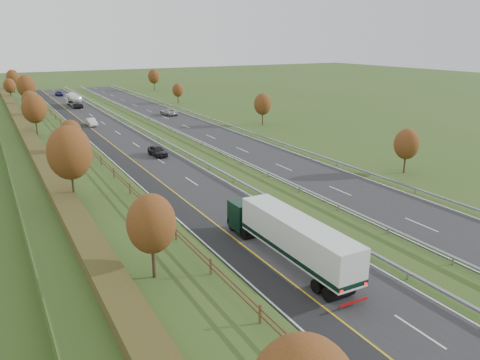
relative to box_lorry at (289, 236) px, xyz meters
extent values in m
plane|color=#314E1B|center=(8.58, 44.33, -2.33)|extent=(400.00, 400.00, 0.00)
cube|color=black|center=(0.58, 49.33, -2.31)|extent=(10.50, 200.00, 0.04)
cube|color=black|center=(17.08, 49.33, -2.31)|extent=(10.50, 200.00, 0.04)
cube|color=black|center=(-3.17, 49.33, -2.31)|extent=(3.00, 200.00, 0.04)
cube|color=silver|center=(-4.47, 49.33, -2.28)|extent=(0.15, 200.00, 0.01)
cube|color=gold|center=(-1.67, 49.33, -2.28)|extent=(0.15, 200.00, 0.01)
cube|color=silver|center=(5.63, 49.33, -2.28)|extent=(0.15, 200.00, 0.01)
cube|color=silver|center=(12.03, 49.33, -2.28)|extent=(0.15, 200.00, 0.01)
cube|color=silver|center=(22.13, 49.33, -2.28)|extent=(0.15, 200.00, 0.01)
cube|color=silver|center=(1.83, -11.67, -2.28)|extent=(0.15, 4.00, 0.01)
cube|color=silver|center=(1.83, 0.33, -2.28)|extent=(0.15, 4.00, 0.01)
cube|color=silver|center=(15.83, 0.33, -2.28)|extent=(0.15, 4.00, 0.01)
cube|color=silver|center=(1.83, 12.33, -2.28)|extent=(0.15, 4.00, 0.01)
cube|color=silver|center=(15.83, 12.33, -2.28)|extent=(0.15, 4.00, 0.01)
cube|color=silver|center=(1.83, 24.33, -2.28)|extent=(0.15, 4.00, 0.01)
cube|color=silver|center=(15.83, 24.33, -2.28)|extent=(0.15, 4.00, 0.01)
cube|color=silver|center=(1.83, 36.33, -2.28)|extent=(0.15, 4.00, 0.01)
cube|color=silver|center=(15.83, 36.33, -2.28)|extent=(0.15, 4.00, 0.01)
cube|color=silver|center=(1.83, 48.33, -2.28)|extent=(0.15, 4.00, 0.01)
cube|color=silver|center=(15.83, 48.33, -2.28)|extent=(0.15, 4.00, 0.01)
cube|color=silver|center=(1.83, 60.33, -2.28)|extent=(0.15, 4.00, 0.01)
cube|color=silver|center=(15.83, 60.33, -2.28)|extent=(0.15, 4.00, 0.01)
cube|color=silver|center=(1.83, 72.33, -2.28)|extent=(0.15, 4.00, 0.01)
cube|color=silver|center=(15.83, 72.33, -2.28)|extent=(0.15, 4.00, 0.01)
cube|color=silver|center=(1.83, 84.33, -2.28)|extent=(0.15, 4.00, 0.01)
cube|color=silver|center=(15.83, 84.33, -2.28)|extent=(0.15, 4.00, 0.01)
cube|color=silver|center=(1.83, 96.33, -2.28)|extent=(0.15, 4.00, 0.01)
cube|color=silver|center=(15.83, 96.33, -2.28)|extent=(0.15, 4.00, 0.01)
cube|color=silver|center=(1.83, 108.33, -2.28)|extent=(0.15, 4.00, 0.01)
cube|color=silver|center=(15.83, 108.33, -2.28)|extent=(0.15, 4.00, 0.01)
cube|color=silver|center=(1.83, 120.33, -2.28)|extent=(0.15, 4.00, 0.01)
cube|color=silver|center=(15.83, 120.33, -2.28)|extent=(0.15, 4.00, 0.01)
cube|color=silver|center=(1.83, 132.33, -2.28)|extent=(0.15, 4.00, 0.01)
cube|color=silver|center=(15.83, 132.33, -2.28)|extent=(0.15, 4.00, 0.01)
cube|color=silver|center=(1.83, 144.33, -2.28)|extent=(0.15, 4.00, 0.01)
cube|color=silver|center=(15.83, 144.33, -2.28)|extent=(0.15, 4.00, 0.01)
cube|color=#314E1B|center=(-12.42, 49.33, -1.33)|extent=(12.00, 200.00, 2.00)
cube|color=#3A3D18|center=(-14.42, 49.33, 0.22)|extent=(2.20, 180.00, 1.10)
cube|color=#422B19|center=(-7.92, 49.33, 0.22)|extent=(0.08, 184.00, 0.10)
cube|color=#422B19|center=(-7.92, 49.33, 0.62)|extent=(0.08, 184.00, 0.10)
cube|color=#422B19|center=(-7.92, -8.67, 0.27)|extent=(0.12, 0.12, 1.20)
cube|color=#422B19|center=(-7.92, -2.17, 0.27)|extent=(0.12, 0.12, 1.20)
cube|color=#422B19|center=(-7.92, 4.33, 0.27)|extent=(0.12, 0.12, 1.20)
cube|color=#422B19|center=(-7.92, 10.83, 0.27)|extent=(0.12, 0.12, 1.20)
cube|color=#422B19|center=(-7.92, 17.33, 0.27)|extent=(0.12, 0.12, 1.20)
cube|color=#422B19|center=(-7.92, 23.83, 0.27)|extent=(0.12, 0.12, 1.20)
cube|color=#422B19|center=(-7.92, 30.33, 0.27)|extent=(0.12, 0.12, 1.20)
cube|color=#422B19|center=(-7.92, 36.83, 0.27)|extent=(0.12, 0.12, 1.20)
cube|color=#422B19|center=(-7.92, 43.33, 0.27)|extent=(0.12, 0.12, 1.20)
cube|color=#422B19|center=(-7.92, 49.83, 0.27)|extent=(0.12, 0.12, 1.20)
cube|color=#422B19|center=(-7.92, 56.33, 0.27)|extent=(0.12, 0.12, 1.20)
cube|color=#422B19|center=(-7.92, 62.83, 0.27)|extent=(0.12, 0.12, 1.20)
cube|color=#422B19|center=(-7.92, 69.33, 0.27)|extent=(0.12, 0.12, 1.20)
cube|color=#422B19|center=(-7.92, 75.83, 0.27)|extent=(0.12, 0.12, 1.20)
cube|color=#422B19|center=(-7.92, 82.33, 0.27)|extent=(0.12, 0.12, 1.20)
cube|color=#422B19|center=(-7.92, 88.83, 0.27)|extent=(0.12, 0.12, 1.20)
cube|color=#422B19|center=(-7.92, 95.33, 0.27)|extent=(0.12, 0.12, 1.20)
cube|color=#422B19|center=(-7.92, 101.83, 0.27)|extent=(0.12, 0.12, 1.20)
cube|color=#422B19|center=(-7.92, 108.33, 0.27)|extent=(0.12, 0.12, 1.20)
cube|color=#422B19|center=(-7.92, 114.83, 0.27)|extent=(0.12, 0.12, 1.20)
cube|color=#422B19|center=(-7.92, 121.33, 0.27)|extent=(0.12, 0.12, 1.20)
cube|color=#422B19|center=(-7.92, 127.83, 0.27)|extent=(0.12, 0.12, 1.20)
cube|color=#422B19|center=(-7.92, 134.33, 0.27)|extent=(0.12, 0.12, 1.20)
cube|color=#422B19|center=(-7.92, 140.83, 0.27)|extent=(0.12, 0.12, 1.20)
cube|color=gray|center=(6.28, 49.33, -1.71)|extent=(0.32, 200.00, 0.18)
cube|color=gray|center=(6.28, -6.67, -2.05)|extent=(0.10, 0.14, 0.56)
cube|color=gray|center=(6.28, 0.33, -2.05)|extent=(0.10, 0.14, 0.56)
cube|color=gray|center=(6.28, 7.33, -2.05)|extent=(0.10, 0.14, 0.56)
cube|color=gray|center=(6.28, 14.33, -2.05)|extent=(0.10, 0.14, 0.56)
cube|color=gray|center=(6.28, 21.33, -2.05)|extent=(0.10, 0.14, 0.56)
cube|color=gray|center=(6.28, 28.33, -2.05)|extent=(0.10, 0.14, 0.56)
cube|color=gray|center=(6.28, 35.33, -2.05)|extent=(0.10, 0.14, 0.56)
cube|color=gray|center=(6.28, 42.33, -2.05)|extent=(0.10, 0.14, 0.56)
cube|color=gray|center=(6.28, 49.33, -2.05)|extent=(0.10, 0.14, 0.56)
cube|color=gray|center=(6.28, 56.33, -2.05)|extent=(0.10, 0.14, 0.56)
cube|color=gray|center=(6.28, 63.33, -2.05)|extent=(0.10, 0.14, 0.56)
cube|color=gray|center=(6.28, 70.33, -2.05)|extent=(0.10, 0.14, 0.56)
cube|color=gray|center=(6.28, 77.33, -2.05)|extent=(0.10, 0.14, 0.56)
cube|color=gray|center=(6.28, 84.33, -2.05)|extent=(0.10, 0.14, 0.56)
cube|color=gray|center=(6.28, 91.33, -2.05)|extent=(0.10, 0.14, 0.56)
cube|color=gray|center=(6.28, 98.33, -2.05)|extent=(0.10, 0.14, 0.56)
cube|color=gray|center=(6.28, 105.33, -2.05)|extent=(0.10, 0.14, 0.56)
cube|color=gray|center=(6.28, 112.33, -2.05)|extent=(0.10, 0.14, 0.56)
cube|color=gray|center=(6.28, 119.33, -2.05)|extent=(0.10, 0.14, 0.56)
cube|color=gray|center=(6.28, 126.33, -2.05)|extent=(0.10, 0.14, 0.56)
cube|color=gray|center=(6.28, 133.33, -2.05)|extent=(0.10, 0.14, 0.56)
cube|color=gray|center=(6.28, 140.33, -2.05)|extent=(0.10, 0.14, 0.56)
cube|color=gray|center=(6.28, 147.33, -2.05)|extent=(0.10, 0.14, 0.56)
cube|color=gray|center=(11.38, 49.33, -1.71)|extent=(0.32, 200.00, 0.18)
cube|color=gray|center=(11.38, -6.67, -2.05)|extent=(0.10, 0.14, 0.56)
cube|color=gray|center=(11.38, 0.33, -2.05)|extent=(0.10, 0.14, 0.56)
cube|color=gray|center=(11.38, 7.33, -2.05)|extent=(0.10, 0.14, 0.56)
cube|color=gray|center=(11.38, 14.33, -2.05)|extent=(0.10, 0.14, 0.56)
cube|color=gray|center=(11.38, 21.33, -2.05)|extent=(0.10, 0.14, 0.56)
cube|color=gray|center=(11.38, 28.33, -2.05)|extent=(0.10, 0.14, 0.56)
cube|color=gray|center=(11.38, 35.33, -2.05)|extent=(0.10, 0.14, 0.56)
cube|color=gray|center=(11.38, 42.33, -2.05)|extent=(0.10, 0.14, 0.56)
cube|color=gray|center=(11.38, 49.33, -2.05)|extent=(0.10, 0.14, 0.56)
cube|color=gray|center=(11.38, 56.33, -2.05)|extent=(0.10, 0.14, 0.56)
cube|color=gray|center=(11.38, 63.33, -2.05)|extent=(0.10, 0.14, 0.56)
cube|color=gray|center=(11.38, 70.33, -2.05)|extent=(0.10, 0.14, 0.56)
cube|color=gray|center=(11.38, 77.33, -2.05)|extent=(0.10, 0.14, 0.56)
cube|color=gray|center=(11.38, 84.33, -2.05)|extent=(0.10, 0.14, 0.56)
cube|color=gray|center=(11.38, 91.33, -2.05)|extent=(0.10, 0.14, 0.56)
cube|color=gray|center=(11.38, 98.33, -2.05)|extent=(0.10, 0.14, 0.56)
cube|color=gray|center=(11.38, 105.33, -2.05)|extent=(0.10, 0.14, 0.56)
cube|color=gray|center=(11.38, 112.33, -2.05)|extent=(0.10, 0.14, 0.56)
cube|color=gray|center=(11.38, 119.33, -2.05)|extent=(0.10, 0.14, 0.56)
cube|color=gray|center=(11.38, 126.33, -2.05)|extent=(0.10, 0.14, 0.56)
cube|color=gray|center=(11.38, 133.33, -2.05)|extent=(0.10, 0.14, 0.56)
cube|color=gray|center=(11.38, 140.33, -2.05)|extent=(0.10, 0.14, 0.56)
cube|color=gray|center=(11.38, 147.33, -2.05)|extent=(0.10, 0.14, 0.56)
cube|color=gray|center=(22.88, 49.33, -1.71)|extent=(0.32, 200.00, 0.18)
cube|color=gray|center=(22.88, 7.33, -2.05)|extent=(0.10, 0.14, 0.56)
cube|color=gray|center=(22.88, 21.33, -2.05)|extent=(0.10, 0.14, 0.56)
cube|color=gray|center=(22.88, 35.33, -2.05)|extent=(0.10, 0.14, 0.56)
cube|color=gray|center=(22.88, 49.33, -2.05)|extent=(0.10, 0.14, 0.56)
cube|color=gray|center=(22.88, 63.33, -2.05)|extent=(0.10, 0.14, 0.56)
cube|color=gray|center=(22.88, 77.33, -2.05)|extent=(0.10, 0.14, 0.56)
cube|color=gray|center=(22.88, 91.33, -2.05)|extent=(0.10, 0.14, 0.56)
cube|color=gray|center=(22.88, 105.33, -2.05)|extent=(0.10, 0.14, 0.56)
cube|color=gray|center=(22.88, 119.33, -2.05)|extent=(0.10, 0.14, 0.56)
cube|color=gray|center=(22.88, 133.33, -2.05)|extent=(0.10, 0.14, 0.56)
cube|color=gray|center=(22.88, 147.33, -2.05)|extent=(0.10, 0.14, 0.56)
cylinder|color=#2D2116|center=(-11.42, -0.67, 0.88)|extent=(0.24, 0.24, 2.43)
ellipsoid|color=#502A11|center=(-11.42, -0.67, 3.56)|extent=(3.24, 3.24, 4.05)
cylinder|color=#2D2116|center=(-13.42, 17.33, 1.24)|extent=(0.24, 0.24, 3.15)
ellipsoid|color=#502A11|center=(-13.42, 17.33, 4.71)|extent=(4.20, 4.20, 5.25)
cylinder|color=#2D2116|center=(-10.42, 35.33, 0.75)|extent=(0.24, 0.24, 2.16)
ellipsoid|color=#502A11|center=(-10.42, 35.33, 3.13)|extent=(2.88, 2.88, 3.60)
cylinder|color=#2D2116|center=(-12.92, 53.33, 1.11)|extent=(0.24, 0.24, 2.88)
ellipsoid|color=#502A11|center=(-12.92, 53.33, 4.28)|extent=(3.84, 3.84, 4.80)
cylinder|color=#2D2116|center=(-11.92, 71.33, 0.84)|extent=(0.24, 0.24, 2.34)
ellipsoid|color=#502A11|center=(-11.92, 71.33, 3.41)|extent=(3.12, 3.12, 3.90)
cylinder|color=#2D2116|center=(-10.92, 89.33, 1.20)|extent=(0.24, 0.24, 3.06)
ellipsoid|color=#502A11|center=(-10.92, 89.33, 4.57)|extent=(4.08, 4.08, 5.10)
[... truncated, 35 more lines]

